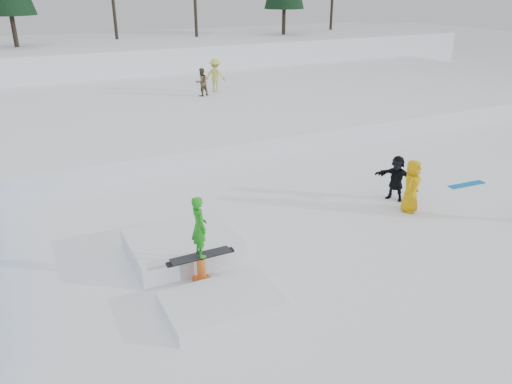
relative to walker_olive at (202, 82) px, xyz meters
name	(u,v)px	position (x,y,z in m)	size (l,w,h in m)	color
ground	(274,266)	(-4.13, -15.68, -1.52)	(120.00, 120.00, 0.00)	white
snow_berm	(79,59)	(-4.13, 14.32, -0.32)	(60.00, 14.00, 2.40)	white
snow_midrise	(123,110)	(-4.13, 0.32, -1.12)	(50.00, 18.00, 0.80)	white
walker_olive	(202,82)	(0.00, 0.00, 0.00)	(0.70, 0.55, 1.45)	#4D3F28
walker_ygreen	(215,75)	(1.09, 0.74, 0.16)	(1.14, 0.65, 1.76)	#BDC84B
spectator_yellow	(412,186)	(1.02, -14.69, -0.72)	(0.78, 0.51, 1.60)	#CD9102
spectator_dark	(396,178)	(1.21, -13.82, -0.80)	(1.34, 0.43, 1.44)	black
loose_board_teal	(467,185)	(4.24, -13.99, -1.51)	(1.40, 0.28, 0.03)	#0663A9
jib_rail_feature	(193,258)	(-5.94, -14.94, -1.22)	(2.60, 4.40, 2.11)	white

